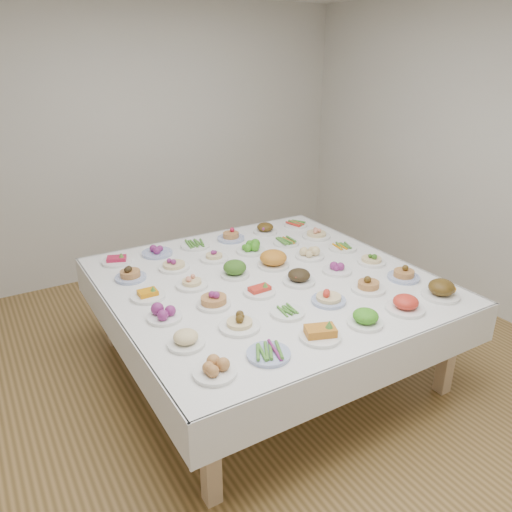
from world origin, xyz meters
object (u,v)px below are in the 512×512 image
dish_0 (215,367)px  display_table (266,287)px  dish_18 (148,293)px  dish_35 (296,224)px

dish_0 → display_table: bearing=45.0°
display_table → dish_18: bearing=169.2°
dish_0 → dish_18: bearing=90.1°
display_table → dish_35: dish_35 is taller
dish_18 → dish_35: size_ratio=1.06×
dish_18 → display_table: bearing=-10.8°
display_table → dish_18: (-0.85, 0.16, 0.10)m
dish_18 → dish_35: (1.71, 0.69, -0.01)m
dish_0 → dish_35: size_ratio=1.05×
dish_0 → dish_18: size_ratio=0.99×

